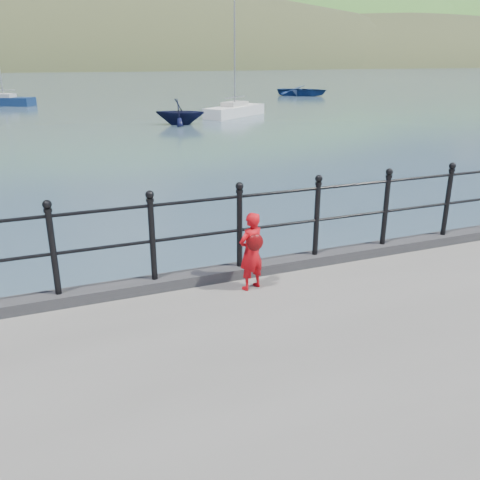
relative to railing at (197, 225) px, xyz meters
name	(u,v)px	position (x,y,z in m)	size (l,w,h in m)	color
ground	(198,341)	(0.00, 0.15, -1.82)	(600.00, 600.00, 0.00)	#2D4251
kerb	(199,277)	(0.00, 0.00, -0.75)	(60.00, 0.30, 0.15)	#28282B
railing	(197,225)	(0.00, 0.00, 0.00)	(18.11, 0.11, 1.20)	black
far_shore	(126,117)	(38.34, 239.56, -24.39)	(830.00, 200.00, 156.00)	#333A21
child	(251,251)	(0.59, -0.45, -0.29)	(0.44, 0.37, 1.05)	red
launch_blue	(302,91)	(25.39, 44.09, -1.28)	(3.78, 5.29, 1.10)	navy
launch_navy	(180,112)	(6.52, 24.74, -1.05)	(2.54, 2.94, 1.55)	black
sailboat_port	(4,102)	(-3.96, 42.95, -1.48)	(5.13, 3.90, 7.40)	navy
sailboat_near	(235,111)	(11.31, 27.85, -1.48)	(5.40, 4.47, 7.72)	white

